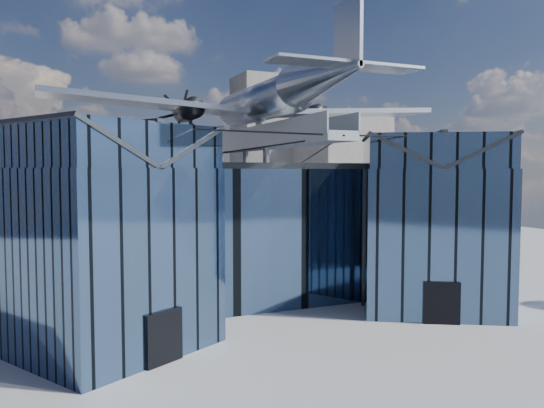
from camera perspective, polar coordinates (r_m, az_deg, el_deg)
name	(u,v)px	position (r m, az deg, el deg)	size (l,w,h in m)	color
ground_plane	(285,320)	(33.97, 1.36, -12.41)	(120.00, 120.00, 0.00)	gray
museum	(251,224)	(38.22, -2.25, -2.16)	(32.88, 24.50, 17.60)	#3F5B81
bg_towers	(154,167)	(81.59, -12.59, 3.94)	(77.00, 24.50, 26.00)	gray
tree_side_e	(496,224)	(64.81, 22.92, -2.01)	(4.22, 4.22, 4.98)	#331D14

